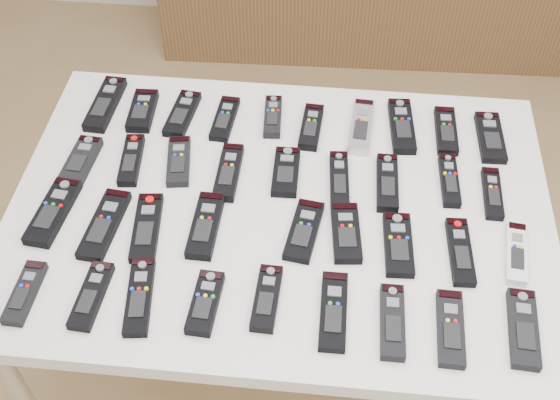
# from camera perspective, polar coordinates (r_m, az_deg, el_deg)

# --- Properties ---
(ground) EXTENTS (4.00, 4.00, 0.00)m
(ground) POSITION_cam_1_polar(r_m,az_deg,el_deg) (2.25, 1.44, -14.50)
(ground) COLOR olive
(ground) RESTS_ON ground
(table) EXTENTS (1.25, 0.88, 0.78)m
(table) POSITION_cam_1_polar(r_m,az_deg,el_deg) (1.66, -0.00, -1.79)
(table) COLOR white
(table) RESTS_ON ground
(remote_0) EXTENTS (0.07, 0.21, 0.02)m
(remote_0) POSITION_cam_1_polar(r_m,az_deg,el_deg) (1.92, -14.01, 7.58)
(remote_0) COLOR black
(remote_0) RESTS_ON table
(remote_1) EXTENTS (0.07, 0.15, 0.02)m
(remote_1) POSITION_cam_1_polar(r_m,az_deg,el_deg) (1.87, -11.12, 7.14)
(remote_1) COLOR black
(remote_1) RESTS_ON table
(remote_2) EXTENTS (0.07, 0.17, 0.02)m
(remote_2) POSITION_cam_1_polar(r_m,az_deg,el_deg) (1.85, -7.95, 6.94)
(remote_2) COLOR black
(remote_2) RESTS_ON table
(remote_3) EXTENTS (0.06, 0.16, 0.02)m
(remote_3) POSITION_cam_1_polar(r_m,az_deg,el_deg) (1.83, -4.51, 6.61)
(remote_3) COLOR black
(remote_3) RESTS_ON table
(remote_4) EXTENTS (0.05, 0.15, 0.02)m
(remote_4) POSITION_cam_1_polar(r_m,az_deg,el_deg) (1.82, -0.59, 6.78)
(remote_4) COLOR black
(remote_4) RESTS_ON table
(remote_5) EXTENTS (0.06, 0.16, 0.02)m
(remote_5) POSITION_cam_1_polar(r_m,az_deg,el_deg) (1.79, 2.55, 5.95)
(remote_5) COLOR black
(remote_5) RESTS_ON table
(remote_6) EXTENTS (0.07, 0.19, 0.02)m
(remote_6) POSITION_cam_1_polar(r_m,az_deg,el_deg) (1.80, 6.61, 5.93)
(remote_6) COLOR #B7B7BC
(remote_6) RESTS_ON table
(remote_7) EXTENTS (0.07, 0.19, 0.02)m
(remote_7) POSITION_cam_1_polar(r_m,az_deg,el_deg) (1.82, 9.86, 5.94)
(remote_7) COLOR black
(remote_7) RESTS_ON table
(remote_8) EXTENTS (0.05, 0.17, 0.02)m
(remote_8) POSITION_cam_1_polar(r_m,az_deg,el_deg) (1.83, 13.34, 5.50)
(remote_8) COLOR black
(remote_8) RESTS_ON table
(remote_9) EXTENTS (0.07, 0.17, 0.02)m
(remote_9) POSITION_cam_1_polar(r_m,az_deg,el_deg) (1.84, 16.73, 4.90)
(remote_9) COLOR black
(remote_9) RESTS_ON table
(remote_10) EXTENTS (0.07, 0.16, 0.02)m
(remote_10) POSITION_cam_1_polar(r_m,az_deg,el_deg) (1.77, -15.87, 3.09)
(remote_10) COLOR black
(remote_10) RESTS_ON table
(remote_11) EXTENTS (0.06, 0.17, 0.02)m
(remote_11) POSITION_cam_1_polar(r_m,az_deg,el_deg) (1.74, -11.99, 3.20)
(remote_11) COLOR black
(remote_11) RESTS_ON table
(remote_12) EXTENTS (0.08, 0.16, 0.02)m
(remote_12) POSITION_cam_1_polar(r_m,az_deg,el_deg) (1.72, -8.24, 3.14)
(remote_12) COLOR black
(remote_12) RESTS_ON table
(remote_13) EXTENTS (0.05, 0.18, 0.02)m
(remote_13) POSITION_cam_1_polar(r_m,az_deg,el_deg) (1.68, -4.21, 2.28)
(remote_13) COLOR black
(remote_13) RESTS_ON table
(remote_14) EXTENTS (0.06, 0.15, 0.02)m
(remote_14) POSITION_cam_1_polar(r_m,az_deg,el_deg) (1.68, 0.49, 2.30)
(remote_14) COLOR black
(remote_14) RESTS_ON table
(remote_15) EXTENTS (0.05, 0.18, 0.02)m
(remote_15) POSITION_cam_1_polar(r_m,az_deg,el_deg) (1.66, 4.84, 1.61)
(remote_15) COLOR black
(remote_15) RESTS_ON table
(remote_16) EXTENTS (0.05, 0.17, 0.02)m
(remote_16) POSITION_cam_1_polar(r_m,az_deg,el_deg) (1.67, 8.71, 1.40)
(remote_16) COLOR black
(remote_16) RESTS_ON table
(remote_17) EXTENTS (0.04, 0.16, 0.02)m
(remote_17) POSITION_cam_1_polar(r_m,az_deg,el_deg) (1.71, 13.60, 1.58)
(remote_17) COLOR black
(remote_17) RESTS_ON table
(remote_18) EXTENTS (0.04, 0.16, 0.02)m
(remote_18) POSITION_cam_1_polar(r_m,az_deg,el_deg) (1.71, 16.87, 0.52)
(remote_18) COLOR black
(remote_18) RESTS_ON table
(remote_19) EXTENTS (0.08, 0.20, 0.02)m
(remote_19) POSITION_cam_1_polar(r_m,az_deg,el_deg) (1.67, -17.96, -0.92)
(remote_19) COLOR black
(remote_19) RESTS_ON table
(remote_20) EXTENTS (0.08, 0.20, 0.02)m
(remote_20) POSITION_cam_1_polar(r_m,az_deg,el_deg) (1.62, -14.08, -1.95)
(remote_20) COLOR black
(remote_20) RESTS_ON table
(remote_21) EXTENTS (0.08, 0.19, 0.02)m
(remote_21) POSITION_cam_1_polar(r_m,az_deg,el_deg) (1.59, -10.79, -2.20)
(remote_21) COLOR black
(remote_21) RESTS_ON table
(remote_22) EXTENTS (0.06, 0.18, 0.02)m
(remote_22) POSITION_cam_1_polar(r_m,az_deg,el_deg) (1.57, -6.08, -2.07)
(remote_22) COLOR black
(remote_22) RESTS_ON table
(remote_23) EXTENTS (0.08, 0.18, 0.02)m
(remote_23) POSITION_cam_1_polar(r_m,az_deg,el_deg) (1.56, 1.96, -2.51)
(remote_23) COLOR black
(remote_23) RESTS_ON table
(remote_24) EXTENTS (0.08, 0.17, 0.02)m
(remote_24) POSITION_cam_1_polar(r_m,az_deg,el_deg) (1.56, 5.39, -2.67)
(remote_24) COLOR black
(remote_24) RESTS_ON table
(remote_25) EXTENTS (0.07, 0.17, 0.02)m
(remote_25) POSITION_cam_1_polar(r_m,az_deg,el_deg) (1.55, 9.59, -3.59)
(remote_25) COLOR black
(remote_25) RESTS_ON table
(remote_26) EXTENTS (0.06, 0.18, 0.02)m
(remote_26) POSITION_cam_1_polar(r_m,az_deg,el_deg) (1.57, 14.44, -4.08)
(remote_26) COLOR black
(remote_26) RESTS_ON table
(remote_27) EXTENTS (0.06, 0.17, 0.02)m
(remote_27) POSITION_cam_1_polar(r_m,az_deg,el_deg) (1.60, 18.65, -4.13)
(remote_27) COLOR silver
(remote_27) RESTS_ON table
(remote_28) EXTENTS (0.05, 0.15, 0.02)m
(remote_28) POSITION_cam_1_polar(r_m,az_deg,el_deg) (1.55, -20.03, -7.10)
(remote_28) COLOR black
(remote_28) RESTS_ON table
(remote_29) EXTENTS (0.06, 0.16, 0.02)m
(remote_29) POSITION_cam_1_polar(r_m,az_deg,el_deg) (1.50, -15.08, -7.51)
(remote_29) COLOR black
(remote_29) RESTS_ON table
(remote_30) EXTENTS (0.07, 0.19, 0.02)m
(remote_30) POSITION_cam_1_polar(r_m,az_deg,el_deg) (1.48, -11.35, -7.68)
(remote_30) COLOR black
(remote_30) RESTS_ON table
(remote_31) EXTENTS (0.06, 0.15, 0.02)m
(remote_31) POSITION_cam_1_polar(r_m,az_deg,el_deg) (1.45, -6.11, -8.30)
(remote_31) COLOR black
(remote_31) RESTS_ON table
(remote_32) EXTENTS (0.05, 0.16, 0.02)m
(remote_32) POSITION_cam_1_polar(r_m,az_deg,el_deg) (1.45, -1.09, -7.98)
(remote_32) COLOR black
(remote_32) RESTS_ON table
(remote_33) EXTENTS (0.05, 0.18, 0.02)m
(remote_33) POSITION_cam_1_polar(r_m,az_deg,el_deg) (1.44, 4.36, -8.99)
(remote_33) COLOR black
(remote_33) RESTS_ON table
(remote_34) EXTENTS (0.05, 0.17, 0.02)m
(remote_34) POSITION_cam_1_polar(r_m,az_deg,el_deg) (1.44, 9.12, -9.74)
(remote_34) COLOR black
(remote_34) RESTS_ON table
(remote_35) EXTENTS (0.05, 0.17, 0.02)m
(remote_35) POSITION_cam_1_polar(r_m,az_deg,el_deg) (1.45, 13.69, -10.09)
(remote_35) COLOR black
(remote_35) RESTS_ON table
(remote_36) EXTENTS (0.06, 0.18, 0.02)m
(remote_36) POSITION_cam_1_polar(r_m,az_deg,el_deg) (1.49, 19.16, -9.84)
(remote_36) COLOR black
(remote_36) RESTS_ON table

